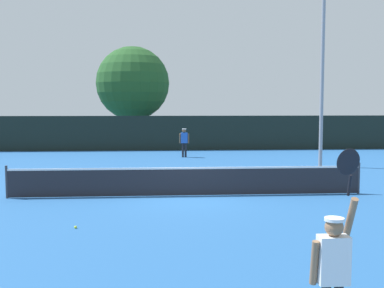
% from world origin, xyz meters
% --- Properties ---
extents(ground_plane, '(120.00, 120.00, 0.00)m').
position_xyz_m(ground_plane, '(0.00, 0.00, 0.00)').
color(ground_plane, '#235693').
extents(tennis_net, '(11.84, 0.08, 1.07)m').
position_xyz_m(tennis_net, '(0.00, 0.00, 0.51)').
color(tennis_net, '#232328').
rests_on(tennis_net, ground).
extents(perimeter_fence, '(34.74, 0.12, 2.30)m').
position_xyz_m(perimeter_fence, '(0.00, 15.98, 1.15)').
color(perimeter_fence, black).
rests_on(perimeter_fence, ground).
extents(player_serving, '(0.67, 0.39, 2.50)m').
position_xyz_m(player_serving, '(1.24, -10.01, 1.09)').
color(player_serving, white).
rests_on(player_serving, ground).
extents(player_receiving, '(0.57, 0.24, 1.66)m').
position_xyz_m(player_receiving, '(0.52, 11.70, 1.02)').
color(player_receiving, blue).
rests_on(player_receiving, ground).
extents(tennis_ball, '(0.07, 0.07, 0.07)m').
position_xyz_m(tennis_ball, '(-2.99, -4.00, 0.03)').
color(tennis_ball, '#CCE033').
rests_on(tennis_ball, ground).
extents(light_pole, '(1.18, 0.28, 9.38)m').
position_xyz_m(light_pole, '(7.02, 7.18, 5.27)').
color(light_pole, gray).
rests_on(light_pole, ground).
extents(large_tree, '(5.69, 5.69, 7.55)m').
position_xyz_m(large_tree, '(-2.96, 21.76, 4.69)').
color(large_tree, brown).
rests_on(large_tree, ground).
extents(parked_car_near, '(1.92, 4.21, 1.69)m').
position_xyz_m(parked_car_near, '(-2.69, 23.02, 0.78)').
color(parked_car_near, red).
rests_on(parked_car_near, ground).
extents(parked_car_mid, '(2.45, 4.42, 1.69)m').
position_xyz_m(parked_car_mid, '(1.57, 22.20, 0.78)').
color(parked_car_mid, red).
rests_on(parked_car_mid, ground).
extents(parked_car_far, '(2.17, 4.32, 1.69)m').
position_xyz_m(parked_car_far, '(6.75, 21.79, 0.78)').
color(parked_car_far, white).
rests_on(parked_car_far, ground).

